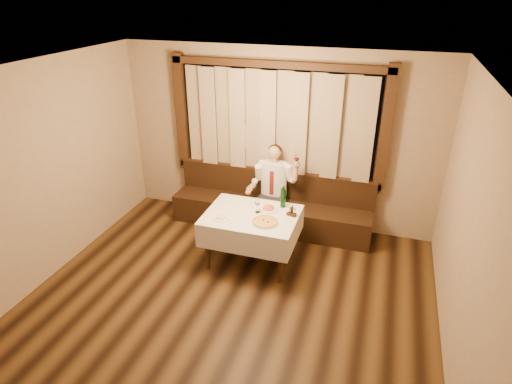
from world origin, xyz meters
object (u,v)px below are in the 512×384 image
(pasta_cream, at_px, (222,216))
(dining_table, at_px, (252,221))
(banquette, at_px, (271,209))
(seated_man, at_px, (273,183))
(green_bottle, at_px, (283,198))
(cruet_caddy, at_px, (292,212))
(pizza, at_px, (265,222))
(pasta_red, at_px, (269,207))

(pasta_cream, bearing_deg, dining_table, 34.13)
(banquette, relative_size, pasta_cream, 13.92)
(pasta_cream, bearing_deg, seated_man, 71.59)
(green_bottle, relative_size, cruet_caddy, 2.50)
(pizza, height_order, pasta_red, pasta_red)
(pizza, distance_m, pasta_cream, 0.59)
(pasta_red, bearing_deg, pasta_cream, -140.45)
(pasta_red, relative_size, cruet_caddy, 2.03)
(banquette, distance_m, dining_table, 1.08)
(pizza, xyz_separation_m, seated_man, (-0.20, 1.11, 0.05))
(pizza, bearing_deg, dining_table, 144.76)
(cruet_caddy, relative_size, seated_man, 0.10)
(pasta_red, distance_m, cruet_caddy, 0.35)
(dining_table, bearing_deg, green_bottle, 43.79)
(cruet_caddy, bearing_deg, pizza, -121.86)
(dining_table, height_order, pizza, pizza)
(banquette, height_order, seated_man, seated_man)
(banquette, height_order, pasta_red, banquette)
(dining_table, bearing_deg, cruet_caddy, 13.26)
(green_bottle, bearing_deg, pizza, -102.11)
(green_bottle, height_order, seated_man, seated_man)
(pasta_red, bearing_deg, dining_table, -132.18)
(pizza, relative_size, cruet_caddy, 2.62)
(banquette, relative_size, dining_table, 2.52)
(pasta_cream, xyz_separation_m, cruet_caddy, (0.88, 0.36, 0.02))
(pasta_red, height_order, cruet_caddy, cruet_caddy)
(dining_table, distance_m, pizza, 0.32)
(pizza, distance_m, cruet_caddy, 0.41)
(pasta_cream, relative_size, cruet_caddy, 1.68)
(pizza, height_order, seated_man, seated_man)
(dining_table, bearing_deg, pasta_cream, -145.87)
(dining_table, xyz_separation_m, seated_man, (0.04, 0.93, 0.17))
(pizza, bearing_deg, seated_man, 100.32)
(green_bottle, bearing_deg, dining_table, -136.21)
(dining_table, distance_m, green_bottle, 0.55)
(seated_man, bearing_deg, pasta_cream, -108.41)
(pizza, xyz_separation_m, pasta_cream, (-0.59, -0.06, 0.02))
(dining_table, xyz_separation_m, pasta_cream, (-0.35, -0.24, 0.14))
(green_bottle, bearing_deg, pasta_red, -141.38)
(dining_table, height_order, pasta_red, pasta_red)
(seated_man, bearing_deg, green_bottle, -62.45)
(banquette, distance_m, pasta_cream, 1.39)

